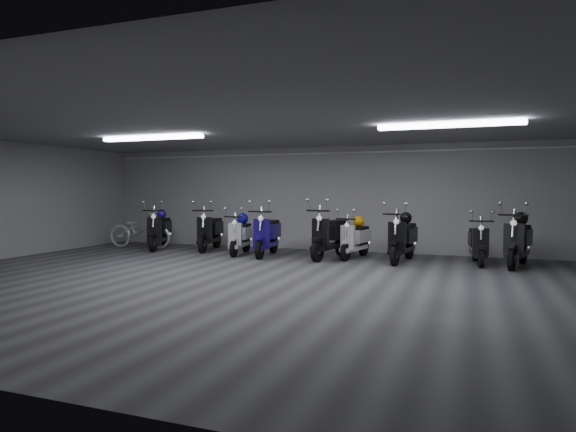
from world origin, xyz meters
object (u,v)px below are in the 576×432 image
(scooter_0, at_px, (159,225))
(scooter_8, at_px, (478,237))
(scooter_4, at_px, (267,228))
(helmet_2, at_px, (359,221))
(scooter_5, at_px, (330,228))
(scooter_7, at_px, (403,232))
(scooter_2, at_px, (240,230))
(helmet_4, at_px, (406,218))
(scooter_6, at_px, (355,233))
(scooter_1, at_px, (210,225))
(bicycle, at_px, (140,226))
(helmet_3, at_px, (521,219))
(helmet_1, at_px, (243,218))
(scooter_9, at_px, (518,234))
(helmet_0, at_px, (162,214))

(scooter_0, xyz_separation_m, scooter_8, (8.20, 0.05, -0.07))
(scooter_4, distance_m, helmet_2, 2.25)
(scooter_5, distance_m, scooter_7, 1.69)
(scooter_2, distance_m, helmet_4, 4.10)
(scooter_8, bearing_deg, scooter_4, 178.05)
(scooter_0, xyz_separation_m, helmet_4, (6.63, 0.09, 0.31))
(scooter_6, bearing_deg, scooter_5, -144.75)
(helmet_2, bearing_deg, scooter_7, -21.90)
(scooter_5, bearing_deg, scooter_1, -176.43)
(scooter_8, bearing_deg, scooter_6, 174.15)
(scooter_7, relative_size, scooter_8, 1.13)
(scooter_1, bearing_deg, scooter_5, -18.46)
(scooter_8, relative_size, helmet_4, 6.00)
(bicycle, relative_size, helmet_3, 6.47)
(scooter_7, height_order, helmet_1, scooter_7)
(scooter_0, height_order, helmet_4, scooter_0)
(scooter_6, xyz_separation_m, helmet_3, (3.59, 0.13, 0.42))
(scooter_2, relative_size, bicycle, 0.86)
(helmet_2, bearing_deg, helmet_1, -175.14)
(scooter_9, bearing_deg, scooter_6, -167.54)
(scooter_6, relative_size, bicycle, 0.85)
(scooter_1, bearing_deg, helmet_1, -23.06)
(scooter_1, distance_m, helmet_4, 5.21)
(scooter_4, relative_size, scooter_7, 1.01)
(helmet_1, xyz_separation_m, helmet_3, (6.52, 0.17, 0.12))
(helmet_0, height_order, helmet_1, helmet_0)
(helmet_3, bearing_deg, scooter_5, -174.77)
(helmet_2, bearing_deg, scooter_0, -177.10)
(scooter_2, bearing_deg, helmet_0, 161.92)
(scooter_1, height_order, scooter_8, scooter_1)
(bicycle, distance_m, helmet_3, 9.76)
(scooter_7, bearing_deg, scooter_6, 176.79)
(scooter_0, bearing_deg, scooter_5, -21.00)
(helmet_1, height_order, helmet_2, helmet_1)
(scooter_0, height_order, scooter_5, scooter_5)
(scooter_8, xyz_separation_m, helmet_4, (-1.56, 0.04, 0.38))
(scooter_0, relative_size, helmet_4, 6.68)
(scooter_8, xyz_separation_m, helmet_0, (-8.28, 0.19, 0.36))
(scooter_4, bearing_deg, scooter_0, 168.67)
(scooter_0, height_order, scooter_1, scooter_1)
(scooter_8, bearing_deg, scooter_0, 174.63)
(helmet_2, bearing_deg, scooter_4, -165.84)
(scooter_6, xyz_separation_m, helmet_1, (-2.93, -0.03, 0.30))
(scooter_0, xyz_separation_m, bicycle, (-0.70, 0.08, -0.07))
(helmet_1, bearing_deg, helmet_4, 0.92)
(scooter_1, distance_m, helmet_0, 1.55)
(scooter_5, distance_m, scooter_6, 0.61)
(scooter_0, height_order, scooter_4, scooter_4)
(scooter_0, xyz_separation_m, scooter_6, (5.46, 0.06, -0.08))
(scooter_2, bearing_deg, helmet_4, -4.55)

